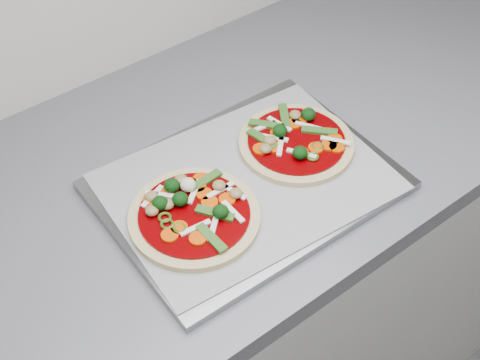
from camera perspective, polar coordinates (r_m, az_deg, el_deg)
baking_tray at (r=1.03m, az=0.60°, el=-0.43°), size 0.44×0.33×0.01m
parchment at (r=1.02m, az=0.60°, el=-0.13°), size 0.44×0.33×0.00m
pizza_left at (r=0.97m, az=-4.04°, el=-2.80°), size 0.25×0.25×0.03m
pizza_right at (r=1.08m, az=4.78°, el=3.33°), size 0.22×0.22×0.03m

